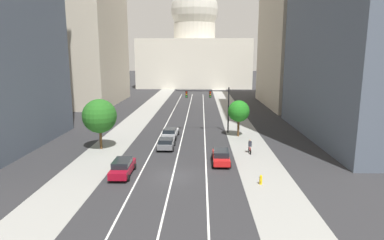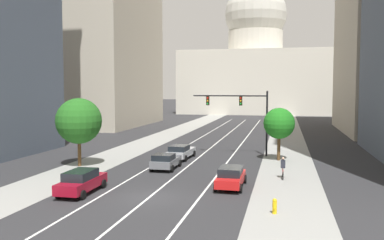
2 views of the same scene
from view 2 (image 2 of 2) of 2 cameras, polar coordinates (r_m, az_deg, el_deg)
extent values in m
plane|color=#2B2B2D|center=(66.80, 5.00, -1.87)|extent=(400.00, 400.00, 0.00)
cube|color=gray|center=(63.76, -3.66, -2.15)|extent=(4.92, 130.00, 0.01)
cube|color=gray|center=(61.27, 12.77, -2.51)|extent=(4.92, 130.00, 0.01)
cube|color=white|center=(52.72, -0.68, -3.50)|extent=(0.16, 90.00, 0.01)
cube|color=white|center=(52.07, 2.84, -3.61)|extent=(0.16, 90.00, 0.01)
cube|color=white|center=(51.63, 6.43, -3.70)|extent=(0.16, 90.00, 0.01)
cube|color=beige|center=(124.95, 8.57, 5.06)|extent=(41.53, 25.48, 17.73)
cylinder|color=beige|center=(125.67, 8.63, 10.50)|extent=(15.75, 15.75, 6.11)
sphere|color=beige|center=(126.78, 8.67, 14.07)|extent=(17.82, 17.82, 17.82)
cube|color=slate|center=(37.63, -3.56, -5.73)|extent=(1.86, 4.12, 0.63)
cube|color=black|center=(36.81, -3.90, -5.06)|extent=(1.70, 1.89, 0.51)
cylinder|color=black|center=(39.27, -4.30, -5.77)|extent=(0.22, 0.64, 0.64)
cylinder|color=black|center=(38.78, -1.67, -5.89)|extent=(0.22, 0.64, 0.64)
cylinder|color=black|center=(36.64, -5.57, -6.51)|extent=(0.22, 0.64, 0.64)
cylinder|color=black|center=(36.12, -2.76, -6.66)|extent=(0.22, 0.64, 0.64)
cube|color=red|center=(30.87, 5.33, -7.98)|extent=(1.76, 4.54, 0.62)
cube|color=black|center=(30.57, 5.29, -6.95)|extent=(1.61, 2.36, 0.58)
cylinder|color=black|center=(32.54, 4.16, -7.89)|extent=(0.22, 0.64, 0.64)
cylinder|color=black|center=(32.33, 7.22, -7.99)|extent=(0.22, 0.64, 0.64)
cylinder|color=black|center=(29.58, 3.25, -9.13)|extent=(0.22, 0.64, 0.64)
cylinder|color=black|center=(29.35, 6.62, -9.26)|extent=(0.22, 0.64, 0.64)
cube|color=maroon|center=(30.06, -14.81, -8.37)|extent=(1.78, 4.80, 0.70)
cube|color=black|center=(29.78, -14.97, -7.23)|extent=(1.62, 2.57, 0.58)
cylinder|color=black|center=(31.93, -14.88, -8.26)|extent=(0.23, 0.64, 0.64)
cylinder|color=black|center=(31.21, -12.01, -8.51)|extent=(0.23, 0.64, 0.64)
cylinder|color=black|center=(29.14, -17.79, -9.54)|extent=(0.23, 0.64, 0.64)
cylinder|color=black|center=(28.35, -14.70, -9.87)|extent=(0.23, 0.64, 0.64)
cube|color=#B2B5BA|center=(43.02, -1.47, -4.46)|extent=(2.06, 4.84, 0.61)
cube|color=black|center=(42.21, -1.78, -3.84)|extent=(1.79, 2.28, 0.54)
cylinder|color=black|center=(44.86, -2.00, -4.49)|extent=(0.25, 0.65, 0.64)
cylinder|color=black|center=(44.36, 0.27, -4.59)|extent=(0.25, 0.65, 0.64)
cylinder|color=black|center=(41.83, -3.32, -5.14)|extent=(0.25, 0.65, 0.64)
cylinder|color=black|center=(41.28, -0.90, -5.26)|extent=(0.25, 0.65, 0.64)
cylinder|color=black|center=(44.80, 10.17, -0.52)|extent=(0.20, 0.20, 6.92)
cylinder|color=black|center=(44.98, 5.16, 3.31)|extent=(7.93, 0.14, 0.14)
cube|color=black|center=(44.86, 6.66, 2.59)|extent=(0.32, 0.28, 0.96)
sphere|color=red|center=(44.70, 6.65, 2.97)|extent=(0.20, 0.20, 0.20)
sphere|color=orange|center=(44.71, 6.64, 2.59)|extent=(0.20, 0.20, 0.20)
sphere|color=green|center=(44.72, 6.64, 2.20)|extent=(0.20, 0.20, 0.20)
cube|color=black|center=(45.36, 2.17, 2.64)|extent=(0.32, 0.28, 0.96)
sphere|color=red|center=(45.20, 2.13, 3.01)|extent=(0.20, 0.20, 0.20)
sphere|color=orange|center=(45.21, 2.13, 2.63)|extent=(0.20, 0.20, 0.20)
sphere|color=green|center=(45.22, 2.13, 2.25)|extent=(0.20, 0.20, 0.20)
cylinder|color=yellow|center=(24.96, 11.20, -11.69)|extent=(0.26, 0.26, 0.70)
sphere|color=yellow|center=(24.85, 11.22, -10.74)|extent=(0.26, 0.26, 0.26)
cylinder|color=yellow|center=(24.80, 11.19, -11.71)|extent=(0.10, 0.12, 0.10)
cylinder|color=black|center=(33.99, 12.32, -7.43)|extent=(0.07, 0.66, 0.66)
cylinder|color=black|center=(35.01, 12.26, -7.09)|extent=(0.07, 0.66, 0.66)
cube|color=#A51919|center=(34.45, 12.29, -6.90)|extent=(0.10, 1.00, 0.36)
cube|color=#262833|center=(34.29, 12.31, -5.88)|extent=(0.37, 0.29, 0.64)
sphere|color=tan|center=(34.28, 12.32, -5.16)|extent=(0.22, 0.22, 0.22)
cylinder|color=#51381E|center=(42.73, 11.75, -3.67)|extent=(0.32, 0.32, 2.64)
sphere|color=#1F731C|center=(42.47, 11.80, -0.45)|extent=(3.10, 3.10, 3.10)
cylinder|color=#51381E|center=(40.18, -15.11, -4.17)|extent=(0.32, 0.32, 2.73)
sphere|color=#23621D|center=(39.87, -15.19, -0.12)|extent=(4.23, 4.23, 4.23)
camera|label=1|loc=(8.38, -115.04, 28.49)|focal=30.53mm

